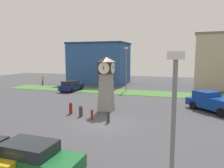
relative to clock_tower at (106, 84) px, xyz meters
The scene contains 14 objects.
ground_plane 4.89m from the clock_tower, 73.55° to the right, with size 80.91×80.91×0.00m, color #424247.
clock_tower is the anchor object (origin of this frame).
bollard_near_tower 4.02m from the clock_tower, 140.84° to the right, with size 0.30×0.30×1.07m.
bollard_mid_row 3.69m from the clock_tower, 118.29° to the right, with size 0.32×0.32×0.94m.
bollard_far_row 3.94m from the clock_tower, 91.70° to the right, with size 0.22×0.22×0.87m.
bollard_end_row 4.41m from the clock_tower, 68.37° to the right, with size 0.26×0.26×0.97m.
car_by_building 11.87m from the clock_tower, 86.63° to the right, with size 4.29×1.91×1.41m.
car_far_lot 12.95m from the clock_tower, 133.55° to the left, with size 2.21×4.33×1.59m.
pickup_truck 10.28m from the clock_tower, 15.32° to the left, with size 5.08×5.20×1.85m.
pedestrian_by_cars 21.31m from the clock_tower, 141.60° to the left, with size 0.25×0.41×1.79m.
street_lamp_near_road 14.47m from the clock_tower, 62.41° to the right, with size 0.50×0.24×5.39m.
street_lamp_far_side 12.67m from the clock_tower, 95.69° to the left, with size 0.50×0.24×6.52m.
warehouse_blue_far 21.83m from the clock_tower, 113.08° to the left, with size 10.96×7.69×7.71m.
grass_verge_far 12.01m from the clock_tower, 68.05° to the left, with size 48.55×4.56×0.04m, color #477A38.
Camera 1 is at (5.74, -15.46, 5.26)m, focal length 35.00 mm.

